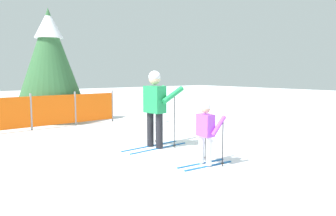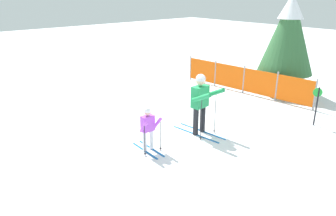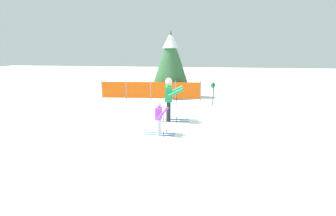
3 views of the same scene
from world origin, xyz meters
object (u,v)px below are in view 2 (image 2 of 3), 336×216
Objects in this scene: skier_adult at (201,99)px; trail_marker at (317,102)px; skier_child at (148,126)px; safety_fence at (244,79)px; conifer_far at (289,32)px.

skier_adult is 1.46× the size of trail_marker.
safety_fence is at bearing 107.38° from skier_child.
conifer_far is at bearing 50.26° from safety_fence.
conifer_far is at bearing 90.95° from skier_adult.
conifer_far reaches higher than skier_adult.
skier_adult reaches higher than skier_child.
skier_child is 0.21× the size of safety_fence.
safety_fence is 2.53m from conifer_far.
safety_fence is (-1.67, 4.34, -0.52)m from skier_adult.
skier_adult is 1.88m from skier_child.
trail_marker is at bearing 53.30° from skier_adult.
conifer_far is at bearing 137.10° from trail_marker.
skier_child is 7.65m from conifer_far.
skier_adult is 1.48× the size of skier_child.
skier_adult reaches higher than trail_marker.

